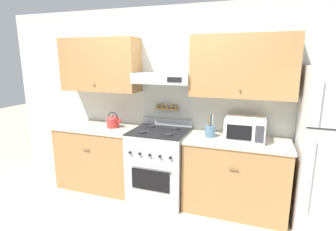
# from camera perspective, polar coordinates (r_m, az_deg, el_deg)

# --- Properties ---
(ground_plane) EXTENTS (16.00, 16.00, 0.00)m
(ground_plane) POSITION_cam_1_polar(r_m,az_deg,el_deg) (3.57, -3.50, -19.30)
(ground_plane) COLOR #B2A38E
(wall_back) EXTENTS (5.20, 0.46, 2.55)m
(wall_back) POSITION_cam_1_polar(r_m,az_deg,el_deg) (3.60, -0.03, 5.72)
(wall_back) COLOR silver
(wall_back) RESTS_ON ground_plane
(counter_left) EXTENTS (1.18, 0.63, 0.92)m
(counter_left) POSITION_cam_1_polar(r_m,az_deg,el_deg) (4.04, -14.60, -8.55)
(counter_left) COLOR #AD7A47
(counter_left) RESTS_ON ground_plane
(counter_right) EXTENTS (1.24, 0.63, 0.92)m
(counter_right) POSITION_cam_1_polar(r_m,az_deg,el_deg) (3.43, 14.42, -12.44)
(counter_right) COLOR #AD7A47
(counter_right) RESTS_ON ground_plane
(stove_range) EXTENTS (0.74, 0.69, 1.04)m
(stove_range) POSITION_cam_1_polar(r_m,az_deg,el_deg) (3.59, -1.83, -10.55)
(stove_range) COLOR #ADAFB5
(stove_range) RESTS_ON ground_plane
(tea_kettle) EXTENTS (0.22, 0.17, 0.22)m
(tea_kettle) POSITION_cam_1_polar(r_m,az_deg,el_deg) (3.78, -11.88, -1.26)
(tea_kettle) COLOR red
(tea_kettle) RESTS_ON counter_left
(microwave) EXTENTS (0.46, 0.38, 0.27)m
(microwave) POSITION_cam_1_polar(r_m,az_deg,el_deg) (3.27, 16.40, -2.78)
(microwave) COLOR white
(microwave) RESTS_ON counter_right
(utensil_crock) EXTENTS (0.13, 0.13, 0.29)m
(utensil_crock) POSITION_cam_1_polar(r_m,az_deg,el_deg) (3.31, 9.15, -3.35)
(utensil_crock) COLOR slate
(utensil_crock) RESTS_ON counter_right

